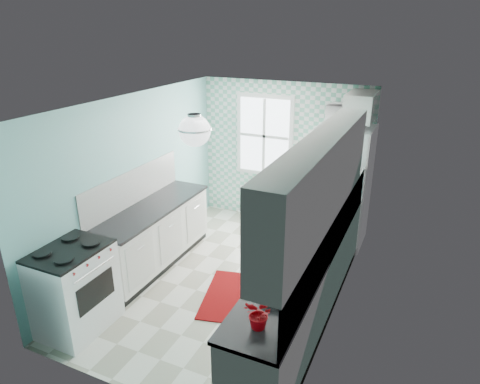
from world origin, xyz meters
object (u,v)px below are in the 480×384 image
at_px(ceiling_light, 195,131).
at_px(microwave, 348,116).
at_px(sink, 327,221).
at_px(potted_plant, 260,314).
at_px(fridge, 341,186).
at_px(stove, 74,288).
at_px(fruit_bowl, 277,297).

distance_m(ceiling_light, microwave, 2.86).
xyz_separation_m(sink, potted_plant, (-0.00, -2.38, 0.15)).
bearing_deg(fridge, potted_plant, -88.16).
relative_size(ceiling_light, fridge, 0.18).
relative_size(stove, fruit_bowl, 3.55).
height_order(sink, microwave, microwave).
relative_size(stove, sink, 1.85).
bearing_deg(ceiling_light, potted_plant, -41.55).
bearing_deg(potted_plant, fruit_bowl, 90.00).
xyz_separation_m(ceiling_light, sink, (1.20, 1.32, -1.39)).
height_order(ceiling_light, stove, ceiling_light).
relative_size(ceiling_light, stove, 0.34).
relative_size(sink, fruit_bowl, 1.91).
xyz_separation_m(fridge, microwave, (0.00, 0.00, 1.13)).
distance_m(stove, microwave, 4.45).
relative_size(fridge, sink, 3.48).
height_order(stove, microwave, microwave).
height_order(fruit_bowl, potted_plant, potted_plant).
bearing_deg(potted_plant, fridge, 91.40).
bearing_deg(sink, ceiling_light, -132.31).
bearing_deg(fruit_bowl, sink, 89.90).
height_order(stove, sink, sink).
distance_m(fruit_bowl, microwave, 3.45).
relative_size(fridge, microwave, 3.31).
bearing_deg(microwave, potted_plant, 94.68).
distance_m(fridge, fruit_bowl, 3.26).
distance_m(ceiling_light, sink, 2.27).
xyz_separation_m(ceiling_light, fruit_bowl, (1.20, -0.64, -1.35)).
xyz_separation_m(fruit_bowl, potted_plant, (0.00, -0.43, 0.10)).
bearing_deg(fruit_bowl, microwave, 91.58).
bearing_deg(microwave, ceiling_light, 70.36).
xyz_separation_m(fridge, potted_plant, (0.09, -3.69, 0.12)).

